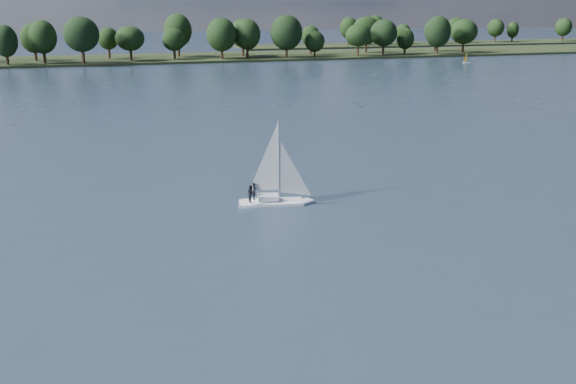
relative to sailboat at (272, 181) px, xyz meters
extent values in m
plane|color=#233342|center=(-2.09, 61.03, -2.40)|extent=(700.00, 700.00, 0.00)
cube|color=black|center=(-2.09, 173.03, -2.40)|extent=(660.00, 40.00, 1.50)
cube|color=black|center=(157.91, 221.03, -2.40)|extent=(220.00, 30.00, 1.40)
cube|color=white|center=(0.10, 0.00, -2.40)|extent=(6.73, 2.84, 0.77)
cube|color=white|center=(0.10, 0.00, -1.63)|extent=(2.08, 1.44, 0.48)
cylinder|color=silver|center=(0.10, 0.00, 1.97)|extent=(0.12, 0.12, 7.67)
imported|color=black|center=(-1.64, 0.42, -1.02)|extent=(0.48, 0.66, 1.65)
imported|color=black|center=(-2.13, -0.29, -1.02)|extent=(0.66, 0.83, 1.65)
cube|color=white|center=(102.91, 130.22, -2.40)|extent=(2.45, 1.10, 0.38)
cylinder|color=silver|center=(102.91, 130.22, -0.48)|extent=(0.07, 0.07, 3.41)
camera|label=1|loc=(-15.79, -56.59, 16.12)|focal=40.00mm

